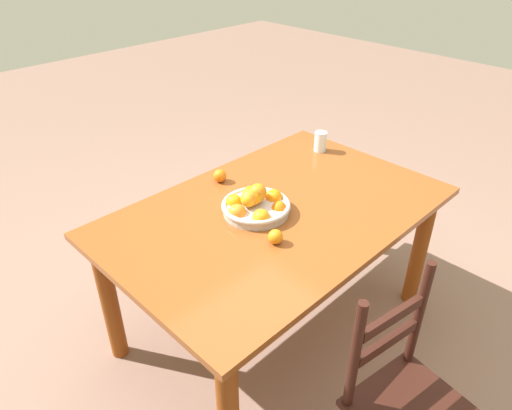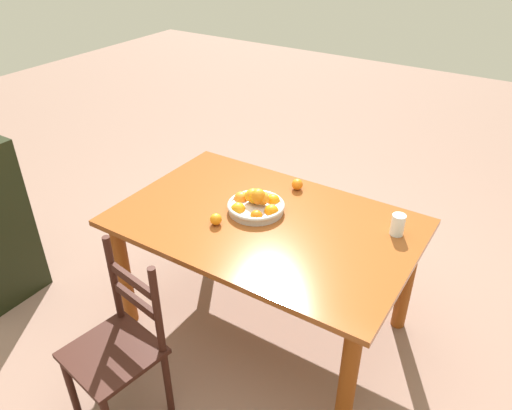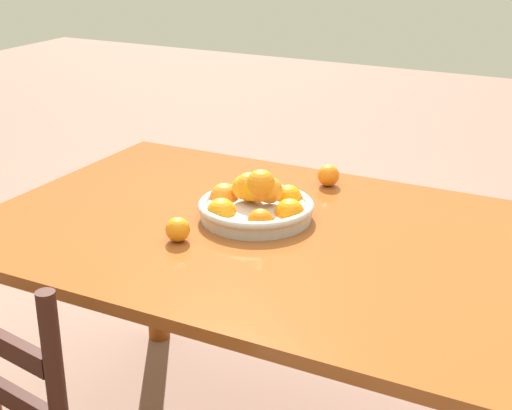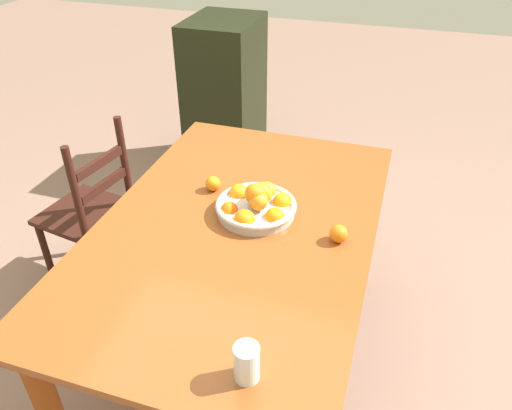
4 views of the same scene
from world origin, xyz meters
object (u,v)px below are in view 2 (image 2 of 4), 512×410
chair_near_window (120,348)px  drinking_glass (398,225)px  fruit_bowl (256,204)px  dining_table (265,238)px  orange_loose_0 (216,219)px  orange_loose_1 (297,184)px

chair_near_window → drinking_glass: chair_near_window is taller
fruit_bowl → chair_near_window: bearing=80.0°
dining_table → chair_near_window: (0.26, 0.88, -0.20)m
dining_table → fruit_bowl: fruit_bowl is taller
dining_table → drinking_glass: drinking_glass is taller
chair_near_window → drinking_glass: 1.49m
chair_near_window → orange_loose_0: bearing=94.6°
fruit_bowl → drinking_glass: bearing=-164.5°
chair_near_window → orange_loose_1: (-0.24, -1.26, 0.36)m
fruit_bowl → orange_loose_1: 0.34m
chair_near_window → fruit_bowl: 1.01m
fruit_bowl → dining_table: bearing=150.3°
fruit_bowl → orange_loose_0: fruit_bowl is taller
chair_near_window → fruit_bowl: (-0.16, -0.93, 0.37)m
orange_loose_0 → orange_loose_1: size_ratio=0.95×
drinking_glass → fruit_bowl: bearing=15.5°
orange_loose_0 → orange_loose_1: (-0.18, -0.56, 0.00)m
fruit_bowl → drinking_glass: fruit_bowl is taller
dining_table → fruit_bowl: size_ratio=5.01×
dining_table → chair_near_window: bearing=73.7°
dining_table → drinking_glass: bearing=-158.2°
orange_loose_1 → dining_table: bearing=92.1°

